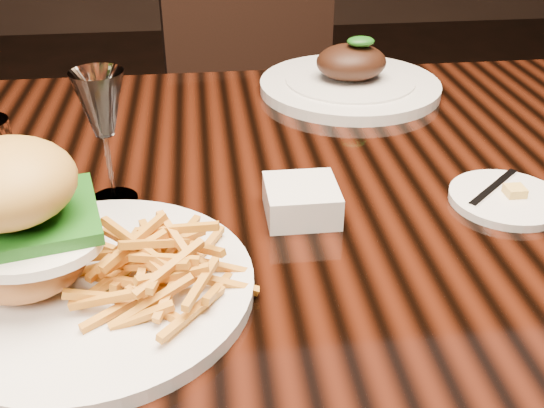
{
  "coord_description": "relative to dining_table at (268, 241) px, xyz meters",
  "views": [
    {
      "loc": [
        -0.08,
        -0.68,
        1.14
      ],
      "look_at": [
        -0.01,
        -0.14,
        0.81
      ],
      "focal_mm": 42.0,
      "sensor_mm": 36.0,
      "label": 1
    }
  ],
  "objects": [
    {
      "name": "wine_glass",
      "position": [
        -0.19,
        -0.01,
        0.19
      ],
      "size": [
        0.06,
        0.06,
        0.16
      ],
      "color": "white",
      "rests_on": "dining_table"
    },
    {
      "name": "far_dish",
      "position": [
        0.18,
        0.32,
        0.1
      ],
      "size": [
        0.3,
        0.3,
        0.1
      ],
      "rotation": [
        0.0,
        0.0,
        -0.4
      ],
      "color": "silver",
      "rests_on": "dining_table"
    },
    {
      "name": "chair_far",
      "position": [
        0.08,
        0.89,
        -0.13
      ],
      "size": [
        0.53,
        0.53,
        0.95
      ],
      "rotation": [
        0.0,
        0.0,
        0.16
      ],
      "color": "black",
      "rests_on": "ground"
    },
    {
      "name": "ramekin",
      "position": [
        0.03,
        -0.06,
        0.1
      ],
      "size": [
        0.11,
        0.11,
        0.04
      ],
      "primitive_type": "cube",
      "rotation": [
        0.0,
        0.0,
        0.41
      ],
      "color": "silver",
      "rests_on": "dining_table"
    },
    {
      "name": "side_saucer",
      "position": [
        0.28,
        -0.06,
        0.08
      ],
      "size": [
        0.13,
        0.13,
        0.02
      ],
      "rotation": [
        0.0,
        0.0,
        0.2
      ],
      "color": "silver",
      "rests_on": "dining_table"
    },
    {
      "name": "burger_plate",
      "position": [
        -0.2,
        -0.18,
        0.13
      ],
      "size": [
        0.31,
        0.31,
        0.21
      ],
      "rotation": [
        0.0,
        0.0,
        0.02
      ],
      "color": "silver",
      "rests_on": "dining_table"
    },
    {
      "name": "dining_table",
      "position": [
        0.0,
        0.0,
        0.0
      ],
      "size": [
        1.6,
        0.9,
        0.75
      ],
      "color": "black",
      "rests_on": "ground"
    }
  ]
}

